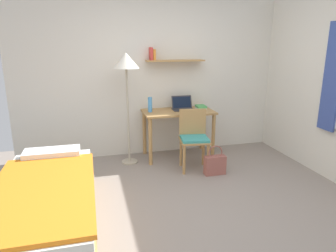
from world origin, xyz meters
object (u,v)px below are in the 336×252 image
book_stack (201,107)px  handbag (215,164)px  standing_lamp (126,68)px  desk_chair (194,136)px  laptop (182,106)px  desk (178,119)px  water_bottle (150,105)px  bed (46,205)px

book_stack → handbag: 1.06m
standing_lamp → handbag: bearing=-33.9°
desk_chair → handbag: 0.49m
standing_lamp → book_stack: size_ratio=7.37×
standing_lamp → laptop: standing_lamp is taller
desk → standing_lamp: bearing=-174.5°
desk → handbag: size_ratio=2.60×
desk → standing_lamp: (-0.80, -0.08, 0.82)m
water_bottle → handbag: bearing=-48.6°
standing_lamp → desk_chair: bearing=-26.9°
desk_chair → handbag: (0.22, -0.29, -0.34)m
standing_lamp → water_bottle: size_ratio=7.19×
water_bottle → handbag: 1.33m
desk_chair → laptop: size_ratio=2.57×
standing_lamp → water_bottle: standing_lamp is taller
desk → standing_lamp: size_ratio=0.66×
standing_lamp → water_bottle: bearing=16.5°
water_bottle → handbag: (0.74, -0.84, -0.72)m
desk → desk_chair: desk_chair is taller
bed → standing_lamp: size_ratio=1.25×
book_stack → desk: bearing=-174.5°
bed → laptop: 2.59m
desk → laptop: bearing=41.4°
laptop → water_bottle: bearing=-174.2°
desk_chair → bed: bearing=-150.8°
bed → handbag: 2.25m
book_stack → standing_lamp: bearing=-174.5°
handbag → desk: bearing=110.2°
handbag → laptop: bearing=102.8°
standing_lamp → bed: bearing=-124.0°
desk_chair → handbag: bearing=-53.2°
desk_chair → laptop: bearing=88.7°
water_bottle → handbag: water_bottle is taller
desk_chair → laptop: (0.01, 0.61, 0.32)m
bed → book_stack: size_ratio=9.23×
laptop → standing_lamp: bearing=-169.8°
laptop → handbag: 1.13m
desk → water_bottle: bearing=176.3°
laptop → book_stack: 0.30m
desk_chair → water_bottle: (-0.52, 0.55, 0.38)m
standing_lamp → water_bottle: (0.35, 0.11, -0.57)m
bed → desk_chair: size_ratio=2.40×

